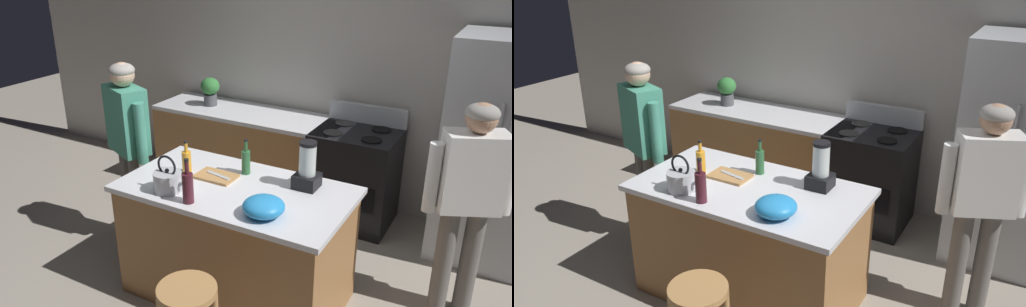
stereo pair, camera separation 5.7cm
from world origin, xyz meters
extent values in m
plane|color=#9E9384|center=(0.00, 0.00, 0.00)|extent=(14.00, 14.00, 0.00)
cube|color=#BCB7AD|center=(0.00, 1.95, 1.35)|extent=(8.00, 0.10, 2.70)
cube|color=#9E6B3D|center=(0.00, 0.00, 0.44)|extent=(1.59, 0.84, 0.88)
cube|color=silver|center=(0.00, 0.00, 0.90)|extent=(1.65, 0.90, 0.04)
cube|color=#9E6B3D|center=(-0.80, 1.55, 0.44)|extent=(2.00, 0.64, 0.88)
cube|color=silver|center=(-0.80, 1.55, 0.90)|extent=(2.00, 0.64, 0.04)
cube|color=#B7BABF|center=(1.60, 1.50, 0.95)|extent=(0.90, 0.70, 1.90)
cylinder|color=#B7BABF|center=(1.56, 1.13, 1.04)|extent=(0.02, 0.02, 0.85)
cylinder|color=#B7BABF|center=(1.64, 1.13, 1.04)|extent=(0.02, 0.02, 0.85)
cube|color=red|center=(1.36, 1.15, 0.84)|extent=(0.05, 0.01, 0.05)
cube|color=#268CD8|center=(1.33, 1.15, 0.68)|extent=(0.05, 0.01, 0.05)
cube|color=black|center=(0.39, 1.52, 0.46)|extent=(0.76, 0.64, 0.92)
cube|color=black|center=(0.39, 1.20, 0.41)|extent=(0.60, 0.01, 0.24)
cube|color=#B7BABF|center=(0.39, 1.81, 1.01)|extent=(0.76, 0.06, 0.18)
cylinder|color=black|center=(0.21, 1.37, 0.92)|extent=(0.18, 0.18, 0.01)
cylinder|color=black|center=(0.57, 1.37, 0.92)|extent=(0.18, 0.18, 0.01)
cylinder|color=black|center=(0.21, 1.67, 0.92)|extent=(0.18, 0.18, 0.01)
cylinder|color=black|center=(0.57, 1.67, 0.92)|extent=(0.18, 0.18, 0.01)
cylinder|color=#66605B|center=(-1.27, 0.25, 0.44)|extent=(0.17, 0.17, 0.88)
cylinder|color=#66605B|center=(-1.11, 0.18, 0.44)|extent=(0.17, 0.17, 0.88)
cube|color=#3F8C72|center=(-1.19, 0.21, 1.16)|extent=(0.45, 0.36, 0.56)
cylinder|color=#3F8C72|center=(-1.42, 0.31, 1.11)|extent=(0.12, 0.12, 0.51)
cylinder|color=#3F8C72|center=(-0.96, 0.12, 1.11)|extent=(0.12, 0.12, 0.51)
sphere|color=#D8AD8C|center=(-1.19, 0.21, 1.54)|extent=(0.26, 0.26, 0.20)
ellipsoid|color=gray|center=(-1.19, 0.21, 1.58)|extent=(0.27, 0.27, 0.12)
cylinder|color=#66605B|center=(1.55, 0.63, 0.43)|extent=(0.17, 0.17, 0.85)
cylinder|color=#66605B|center=(1.39, 0.56, 0.43)|extent=(0.17, 0.17, 0.85)
cube|color=white|center=(1.47, 0.60, 1.13)|extent=(0.46, 0.37, 0.55)
cylinder|color=white|center=(1.70, 0.70, 1.08)|extent=(0.12, 0.12, 0.50)
cylinder|color=white|center=(1.24, 0.49, 1.08)|extent=(0.12, 0.12, 0.50)
sphere|color=tan|center=(1.47, 0.60, 1.50)|extent=(0.27, 0.27, 0.20)
ellipsoid|color=gray|center=(1.47, 0.60, 1.54)|extent=(0.28, 0.28, 0.12)
cylinder|color=#B7844C|center=(0.17, -0.83, 0.64)|extent=(0.36, 0.36, 0.04)
cylinder|color=#4C4C51|center=(-1.26, 1.55, 0.98)|extent=(0.14, 0.14, 0.12)
ellipsoid|color=#337A38|center=(-1.26, 1.55, 1.13)|extent=(0.20, 0.20, 0.18)
cube|color=black|center=(0.44, 0.25, 0.97)|extent=(0.17, 0.17, 0.10)
cylinder|color=silver|center=(0.44, 0.25, 1.13)|extent=(0.12, 0.12, 0.22)
cylinder|color=black|center=(0.44, 0.25, 1.25)|extent=(0.12, 0.12, 0.02)
cylinder|color=#471923|center=(-0.15, -0.35, 1.02)|extent=(0.08, 0.08, 0.21)
cylinder|color=#471923|center=(-0.15, -0.35, 1.17)|extent=(0.03, 0.03, 0.09)
cylinder|color=black|center=(-0.15, -0.35, 1.23)|extent=(0.03, 0.03, 0.02)
cylinder|color=#2D6638|center=(-0.05, 0.24, 1.01)|extent=(0.07, 0.07, 0.18)
cylinder|color=#2D6638|center=(-0.05, 0.24, 1.14)|extent=(0.03, 0.03, 0.08)
cylinder|color=black|center=(-0.05, 0.24, 1.19)|extent=(0.03, 0.03, 0.02)
cylinder|color=orange|center=(-0.45, 0.03, 1.00)|extent=(0.07, 0.07, 0.17)
cylinder|color=orange|center=(-0.45, 0.03, 1.12)|extent=(0.03, 0.03, 0.07)
cylinder|color=black|center=(-0.45, 0.03, 1.17)|extent=(0.03, 0.03, 0.02)
ellipsoid|color=#268CD8|center=(0.37, -0.25, 0.98)|extent=(0.27, 0.27, 0.12)
cylinder|color=#B7BABF|center=(-0.38, -0.28, 0.99)|extent=(0.20, 0.20, 0.14)
sphere|color=black|center=(-0.38, -0.28, 1.07)|extent=(0.03, 0.03, 0.03)
cylinder|color=#B7BABF|center=(-0.25, -0.28, 1.01)|extent=(0.09, 0.03, 0.08)
torus|color=black|center=(-0.38, -0.28, 1.11)|extent=(0.16, 0.02, 0.16)
cube|color=#B7844C|center=(-0.21, 0.07, 0.93)|extent=(0.30, 0.20, 0.02)
cube|color=#B7BABF|center=(-0.19, 0.07, 0.94)|extent=(0.22, 0.07, 0.01)
camera|label=1|loc=(1.71, -2.74, 2.52)|focal=35.50mm
camera|label=2|loc=(1.76, -2.72, 2.52)|focal=35.50mm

